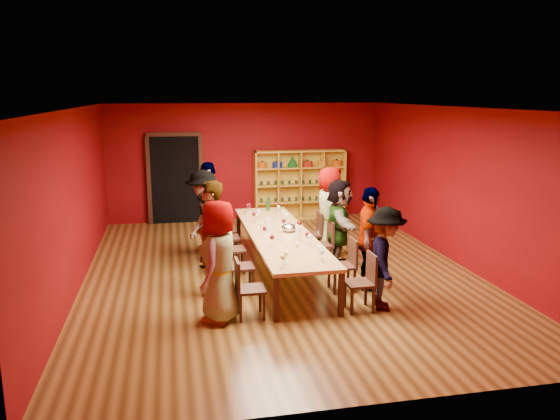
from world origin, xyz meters
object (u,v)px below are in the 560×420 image
(tasting_table, at_px, (280,236))
(chair_person_left_3, at_px, (225,235))
(chair_person_left_1, at_px, (236,263))
(chair_person_right_3, at_px, (314,231))
(wine_bottle, at_px, (268,205))
(person_right_2, at_px, (339,223))
(chair_person_right_2, at_px, (325,241))
(person_right_1, at_px, (369,239))
(chair_person_right_1, at_px, (347,262))
(chair_person_left_4, at_px, (222,228))
(shelving_unit, at_px, (299,181))
(person_left_3, at_px, (204,216))
(person_left_1, at_px, (210,238))
(person_right_3, at_px, (330,211))
(person_right_0, at_px, (385,259))
(chair_person_left_0, at_px, (245,285))
(chair_person_right_0, at_px, (365,279))
(person_left_4, at_px, (209,207))
(spittoon_bowl, at_px, (289,228))
(chair_person_left_2, at_px, (229,246))
(person_left_0, at_px, (219,261))
(person_left_2, at_px, (207,233))

(tasting_table, relative_size, chair_person_left_3, 5.06)
(chair_person_left_1, xyz_separation_m, chair_person_right_3, (1.82, 1.79, 0.00))
(chair_person_left_3, xyz_separation_m, wine_bottle, (1.04, 0.92, 0.37))
(person_right_2, bearing_deg, chair_person_left_3, 80.24)
(chair_person_right_2, height_order, wine_bottle, wine_bottle)
(person_right_1, relative_size, wine_bottle, 5.60)
(tasting_table, relative_size, chair_person_right_2, 5.06)
(chair_person_right_1, bearing_deg, tasting_table, 128.67)
(chair_person_left_3, height_order, chair_person_left_4, same)
(shelving_unit, distance_m, person_right_1, 5.46)
(person_right_1, height_order, chair_person_right_3, person_right_1)
(person_left_3, bearing_deg, tasting_table, 54.52)
(person_left_1, height_order, person_right_3, person_left_1)
(chair_person_left_3, bearing_deg, person_right_0, -54.69)
(chair_person_left_0, xyz_separation_m, person_left_1, (-0.41, 1.08, 0.45))
(shelving_unit, distance_m, chair_person_right_0, 6.35)
(person_left_4, height_order, spittoon_bowl, person_left_4)
(person_left_3, bearing_deg, wine_bottle, 125.19)
(chair_person_left_2, distance_m, person_left_3, 1.02)
(shelving_unit, bearing_deg, chair_person_left_3, -125.02)
(chair_person_right_3, height_order, spittoon_bowl, spittoon_bowl)
(person_right_1, bearing_deg, chair_person_right_2, 40.61)
(shelving_unit, distance_m, chair_person_right_2, 4.20)
(tasting_table, distance_m, person_right_2, 1.21)
(chair_person_left_3, xyz_separation_m, chair_person_right_3, (1.82, -0.09, 0.00))
(chair_person_left_4, distance_m, person_right_3, 2.27)
(chair_person_right_0, bearing_deg, person_left_3, 126.24)
(person_right_2, height_order, chair_person_right_3, person_right_2)
(chair_person_left_3, bearing_deg, person_left_3, 180.00)
(tasting_table, distance_m, person_left_3, 1.67)
(person_left_3, bearing_deg, chair_person_left_4, 148.51)
(person_right_1, bearing_deg, person_left_3, 74.62)
(chair_person_left_0, relative_size, chair_person_left_3, 1.00)
(person_left_3, distance_m, chair_person_right_3, 2.26)
(person_left_3, distance_m, chair_person_left_4, 0.82)
(shelving_unit, bearing_deg, chair_person_right_0, -94.40)
(person_left_4, bearing_deg, spittoon_bowl, 31.96)
(shelving_unit, bearing_deg, person_right_0, -91.48)
(person_left_4, relative_size, person_right_0, 1.19)
(tasting_table, xyz_separation_m, chair_person_right_2, (0.91, 0.18, -0.20))
(chair_person_left_1, xyz_separation_m, chair_person_right_1, (1.82, -0.28, 0.00))
(person_left_1, height_order, chair_person_right_3, person_left_1)
(person_left_0, distance_m, chair_person_right_3, 3.63)
(person_right_1, bearing_deg, wine_bottle, 45.04)
(chair_person_left_1, height_order, person_left_2, person_left_2)
(chair_person_left_3, bearing_deg, chair_person_right_1, -49.93)
(chair_person_left_2, xyz_separation_m, person_right_3, (2.13, 0.76, 0.41))
(chair_person_left_2, distance_m, chair_person_left_4, 1.43)
(person_left_1, xyz_separation_m, person_right_3, (2.54, 1.79, -0.04))
(chair_person_left_3, bearing_deg, chair_person_right_2, -24.97)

